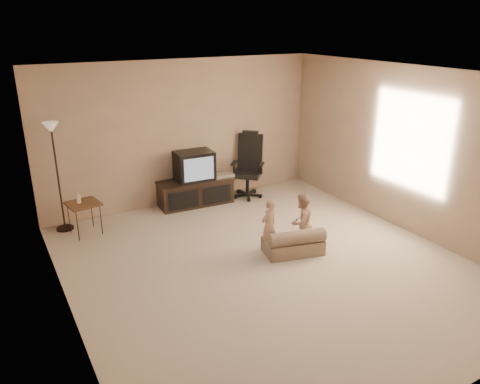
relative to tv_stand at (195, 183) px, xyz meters
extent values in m
plane|color=beige|center=(-0.09, -2.49, -0.40)|extent=(5.50, 5.50, 0.00)
plane|color=white|center=(-0.09, -2.49, 2.10)|extent=(5.50, 5.50, 0.00)
plane|color=tan|center=(-0.09, 0.26, 0.85)|extent=(5.00, 0.00, 5.00)
plane|color=tan|center=(-0.09, -5.24, 0.85)|extent=(5.00, 0.00, 5.00)
plane|color=tan|center=(-2.59, -2.49, 0.85)|extent=(0.00, 5.50, 5.50)
plane|color=tan|center=(2.41, -2.49, 0.85)|extent=(0.00, 5.50, 5.50)
cube|color=black|center=(-0.01, 0.00, -0.19)|extent=(1.32, 0.54, 0.42)
cube|color=black|center=(-0.01, 0.00, 0.04)|extent=(1.36, 0.58, 0.04)
cube|color=black|center=(-0.32, -0.22, -0.19)|extent=(0.54, 0.05, 0.31)
cube|color=black|center=(0.28, -0.25, -0.19)|extent=(0.54, 0.05, 0.31)
cube|color=black|center=(-0.01, 0.02, 0.31)|extent=(0.67, 0.50, 0.51)
cube|color=white|center=(-0.02, -0.22, 0.31)|extent=(0.53, 0.04, 0.40)
cube|color=#B4B4B6|center=(0.50, -0.08, 0.09)|extent=(0.38, 0.28, 0.06)
cylinder|color=black|center=(0.98, -0.14, -0.16)|extent=(0.07, 0.07, 0.38)
cube|color=black|center=(0.98, -0.14, 0.05)|extent=(0.67, 0.67, 0.09)
cube|color=black|center=(1.14, 0.03, 0.41)|extent=(0.45, 0.43, 0.67)
cube|color=black|center=(1.14, 0.03, 0.72)|extent=(0.27, 0.26, 0.15)
cube|color=black|center=(0.79, 0.03, 0.24)|extent=(0.23, 0.24, 0.04)
cube|color=black|center=(1.17, -0.32, 0.24)|extent=(0.23, 0.24, 0.04)
cube|color=brown|center=(-1.98, -0.28, 0.09)|extent=(0.52, 0.52, 0.03)
cylinder|color=black|center=(-2.13, -0.48, -0.16)|extent=(0.01, 0.01, 0.50)
cylinder|color=black|center=(-1.77, -0.43, -0.16)|extent=(0.01, 0.01, 0.50)
cylinder|color=black|center=(-2.19, -0.13, -0.16)|extent=(0.01, 0.01, 0.50)
cylinder|color=black|center=(-1.83, -0.07, -0.16)|extent=(0.01, 0.01, 0.50)
cylinder|color=white|center=(-2.03, -0.25, 0.17)|extent=(0.06, 0.06, 0.13)
cone|color=beige|center=(-2.03, -0.25, 0.25)|extent=(0.05, 0.05, 0.05)
cylinder|color=black|center=(-2.24, 0.04, -0.39)|extent=(0.26, 0.26, 0.03)
cylinder|color=black|center=(-2.24, 0.04, 0.41)|extent=(0.03, 0.03, 1.61)
cone|color=#EDE3C3|center=(-2.24, 0.04, 1.22)|extent=(0.23, 0.23, 0.15)
cube|color=tan|center=(0.43, -2.36, -0.30)|extent=(0.89, 0.62, 0.21)
cylinder|color=tan|center=(0.39, -2.50, -0.10)|extent=(0.82, 0.37, 0.19)
imported|color=tan|center=(0.14, -2.17, 0.00)|extent=(0.34, 0.28, 0.80)
imported|color=tan|center=(0.60, -2.30, 0.01)|extent=(0.44, 0.31, 0.83)
camera|label=1|loc=(-3.13, -7.15, 2.70)|focal=35.00mm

